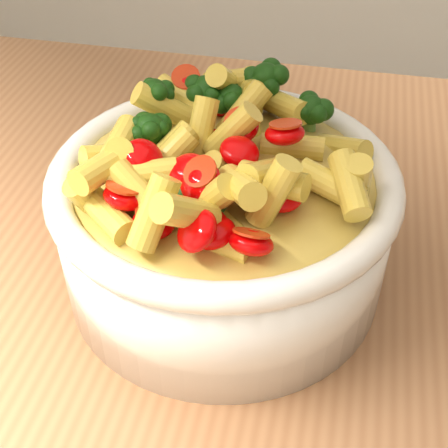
# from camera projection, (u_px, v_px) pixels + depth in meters

# --- Properties ---
(table) EXTENTS (1.20, 0.80, 0.90)m
(table) POSITION_uv_depth(u_px,v_px,m) (225.00, 329.00, 0.64)
(table) COLOR #A16D45
(table) RESTS_ON ground
(serving_bowl) EXTENTS (0.28, 0.28, 0.12)m
(serving_bowl) POSITION_uv_depth(u_px,v_px,m) (224.00, 223.00, 0.51)
(serving_bowl) COLOR white
(serving_bowl) RESTS_ON table
(pasta_salad) EXTENTS (0.22, 0.22, 0.05)m
(pasta_salad) POSITION_uv_depth(u_px,v_px,m) (224.00, 148.00, 0.47)
(pasta_salad) COLOR #FAD34F
(pasta_salad) RESTS_ON serving_bowl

